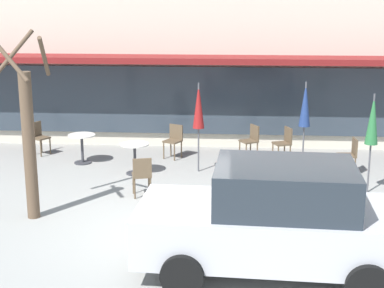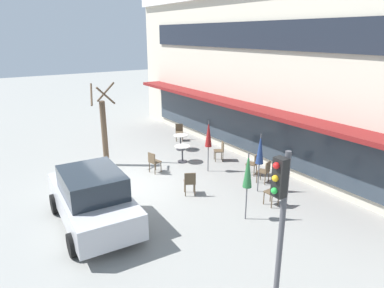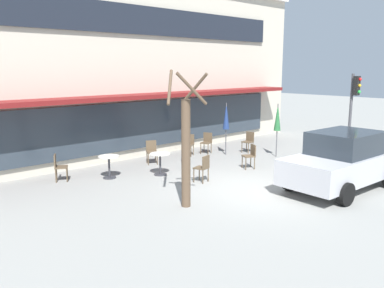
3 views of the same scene
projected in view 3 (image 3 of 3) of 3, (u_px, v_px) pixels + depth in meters
ground_plane at (253, 189)px, 12.44m from camera, size 80.00×80.00×0.00m
building_facade at (87, 64)px, 18.91m from camera, size 19.81×9.10×7.60m
cafe_table_near_wall at (109, 163)px, 13.54m from camera, size 0.70×0.70×0.76m
cafe_table_streetside at (160, 160)px, 13.95m from camera, size 0.70×0.70×0.76m
patio_umbrella_green_folded at (226, 117)px, 16.99m from camera, size 0.28×0.28×2.20m
patio_umbrella_cream_folded at (278, 118)px, 16.59m from camera, size 0.28×0.28×2.20m
patio_umbrella_corner_open at (187, 123)px, 14.99m from camera, size 0.28×0.28×2.20m
cafe_chair_0 at (249, 140)px, 17.67m from camera, size 0.43×0.43×0.89m
cafe_chair_1 at (203, 166)px, 13.04m from camera, size 0.49×0.49×0.89m
cafe_chair_2 at (152, 150)px, 15.59m from camera, size 0.54×0.54×0.89m
cafe_chair_3 at (207, 141)px, 17.47m from camera, size 0.52×0.52×0.89m
cafe_chair_4 at (250, 154)px, 14.83m from camera, size 0.54×0.54×0.89m
cafe_chair_5 at (59, 166)px, 13.16m from camera, size 0.54×0.54×0.89m
cafe_chair_6 at (189, 143)px, 17.03m from camera, size 0.55×0.55×0.89m
parked_sedan at (343, 161)px, 12.30m from camera, size 4.28×2.18×1.76m
street_tree at (186, 147)px, 10.58m from camera, size 1.10×1.17×3.61m
traffic_light_pole at (354, 100)px, 17.10m from camera, size 0.26×0.44×3.40m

